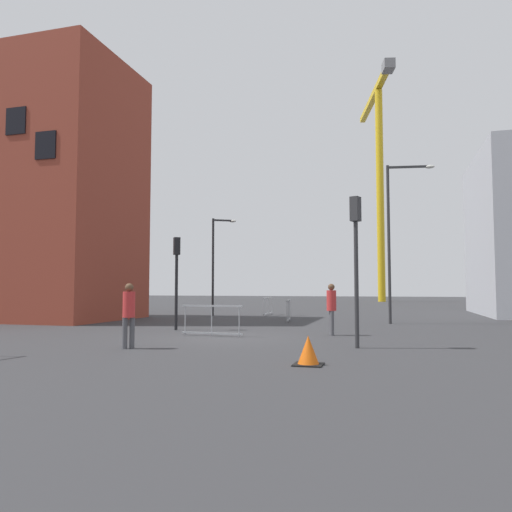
{
  "coord_description": "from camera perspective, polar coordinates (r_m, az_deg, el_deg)",
  "views": [
    {
      "loc": [
        5.54,
        -15.75,
        1.69
      ],
      "look_at": [
        0.0,
        4.13,
        3.03
      ],
      "focal_mm": 34.25,
      "sensor_mm": 36.0,
      "label": 1
    }
  ],
  "objects": [
    {
      "name": "brick_building",
      "position": [
        28.89,
        -23.01,
        6.92
      ],
      "size": [
        8.47,
        7.0,
        13.74
      ],
      "color": "brown",
      "rests_on": "ground"
    },
    {
      "name": "streetlamp_tall",
      "position": [
        24.04,
        15.9,
        3.11
      ],
      "size": [
        2.21,
        0.49,
        7.53
      ],
      "color": "#2D2D30",
      "rests_on": "ground"
    },
    {
      "name": "safety_barrier_front",
      "position": [
        24.61,
        3.82,
        -6.33
      ],
      "size": [
        0.36,
        2.25,
        1.08
      ],
      "color": "gray",
      "rests_on": "ground"
    },
    {
      "name": "pedestrian_walking",
      "position": [
        14.14,
        -14.63,
        -6.15
      ],
      "size": [
        0.34,
        0.34,
        1.81
      ],
      "color": "#4C4C51",
      "rests_on": "ground"
    },
    {
      "name": "safety_barrier_left_run",
      "position": [
        17.26,
        -5.2,
        -7.45
      ],
      "size": [
        2.29,
        0.2,
        1.08
      ],
      "color": "gray",
      "rests_on": "ground"
    },
    {
      "name": "traffic_light_near",
      "position": [
        14.13,
        11.61,
        1.08
      ],
      "size": [
        0.32,
        0.39,
        4.28
      ],
      "color": "#2D2D30",
      "rests_on": "ground"
    },
    {
      "name": "ground",
      "position": [
        16.78,
        -3.84,
        -9.49
      ],
      "size": [
        160.0,
        160.0,
        0.0
      ],
      "primitive_type": "plane",
      "color": "#333335"
    },
    {
      "name": "streetlamp_short",
      "position": [
        29.85,
        -4.68,
        -0.16
      ],
      "size": [
        1.36,
        0.8,
        5.92
      ],
      "color": "#232326",
      "rests_on": "ground"
    },
    {
      "name": "traffic_light_verge",
      "position": [
        19.88,
        -9.26,
        -1.3
      ],
      "size": [
        0.36,
        0.38,
        3.71
      ],
      "color": "black",
      "rests_on": "ground"
    },
    {
      "name": "safety_barrier_mid_span",
      "position": [
        30.21,
        1.42,
        -5.85
      ],
      "size": [
        0.12,
        2.59,
        1.08
      ],
      "color": "#9EA0A5",
      "rests_on": "ground"
    },
    {
      "name": "pedestrian_waiting",
      "position": [
        17.63,
        8.81,
        -5.68
      ],
      "size": [
        0.34,
        0.34,
        1.83
      ],
      "color": "#4C4C51",
      "rests_on": "ground"
    },
    {
      "name": "traffic_cone_on_verge",
      "position": [
        10.93,
        6.12,
        -11.01
      ],
      "size": [
        0.63,
        0.63,
        0.64
      ],
      "color": "black",
      "rests_on": "ground"
    },
    {
      "name": "construction_crane",
      "position": [
        63.12,
        14.16,
        11.05
      ],
      "size": [
        4.94,
        18.37,
        26.99
      ],
      "color": "gold",
      "rests_on": "ground"
    }
  ]
}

